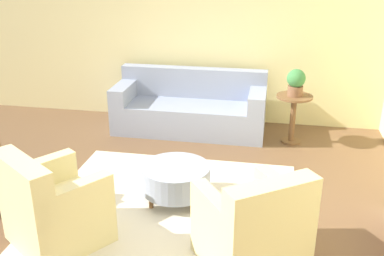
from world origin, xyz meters
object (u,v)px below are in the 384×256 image
Objects in this scene: ottoman_table at (176,178)px; potted_plant_on_side_table at (296,82)px; side_table at (293,111)px; armchair_left at (52,209)px; armchair_right at (254,230)px; couch at (190,109)px.

potted_plant_on_side_table reaches higher than ottoman_table.
armchair_left is at bearing -128.16° from side_table.
potted_plant_on_side_table is at bearing 82.28° from armchair_right.
ottoman_table is 2.28m from side_table.
potted_plant_on_side_table reaches higher than couch.
couch is 2.08× the size of armchair_left.
potted_plant_on_side_table is (1.28, 1.88, 0.64)m from ottoman_table.
couch is at bearing 96.58° from ottoman_table.
side_table is at bearing 55.63° from ottoman_table.
couch is 1.64m from potted_plant_on_side_table.
armchair_left is 1.54× the size of side_table.
couch is at bearing 110.39° from armchair_right.
armchair_right is (1.14, -3.06, 0.04)m from couch.
armchair_left is at bearing 180.00° from armchair_right.
side_table is at bearing -8.04° from couch.
armchair_left is 3.62m from side_table.
ottoman_table is at bearing -83.42° from couch.
armchair_right reaches higher than couch.
side_table reaches higher than ottoman_table.
armchair_right reaches higher than ottoman_table.
side_table is at bearing 82.28° from armchair_right.
side_table is (1.52, -0.22, 0.14)m from couch.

